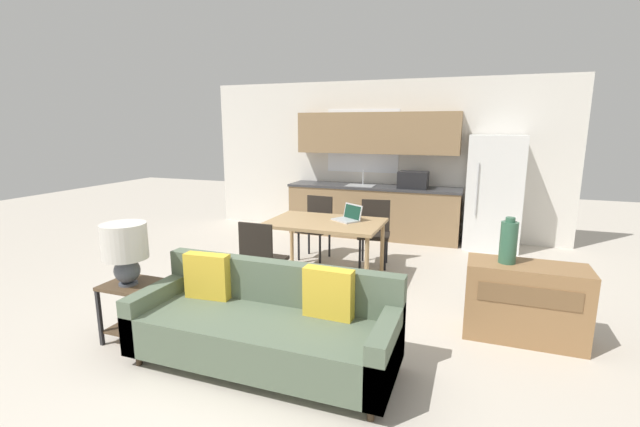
{
  "coord_description": "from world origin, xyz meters",
  "views": [
    {
      "loc": [
        1.69,
        -2.93,
        1.92
      ],
      "look_at": [
        0.05,
        1.5,
        0.95
      ],
      "focal_mm": 24.0,
      "sensor_mm": 36.0,
      "label": 1
    }
  ],
  "objects": [
    {
      "name": "table_lamp",
      "position": [
        -1.14,
        -0.17,
        0.89
      ],
      "size": [
        0.38,
        0.38,
        0.55
      ],
      "color": "#4C515B",
      "rests_on": "side_table"
    },
    {
      "name": "refrigerator",
      "position": [
        1.94,
        4.24,
        0.89
      ],
      "size": [
        0.82,
        0.7,
        1.78
      ],
      "color": "white",
      "rests_on": "ground_plane"
    },
    {
      "name": "wall_back",
      "position": [
        -0.0,
        4.63,
        1.35
      ],
      "size": [
        6.4,
        0.07,
        2.7
      ],
      "color": "silver",
      "rests_on": "ground_plane"
    },
    {
      "name": "dining_chair_far_left",
      "position": [
        -0.49,
        2.8,
        0.5
      ],
      "size": [
        0.45,
        0.45,
        0.9
      ],
      "rotation": [
        0.0,
        0.0,
        -0.07
      ],
      "color": "black",
      "rests_on": "ground_plane"
    },
    {
      "name": "ground_plane",
      "position": [
        0.0,
        0.0,
        0.0
      ],
      "size": [
        20.0,
        20.0,
        0.0
      ],
      "primitive_type": "plane",
      "color": "beige"
    },
    {
      "name": "dining_table",
      "position": [
        -0.05,
        1.94,
        0.69
      ],
      "size": [
        1.4,
        0.94,
        0.76
      ],
      "color": "tan",
      "rests_on": "ground_plane"
    },
    {
      "name": "dining_chair_far_right",
      "position": [
        0.39,
        2.77,
        0.5
      ],
      "size": [
        0.47,
        0.47,
        0.9
      ],
      "rotation": [
        0.0,
        0.0,
        0.14
      ],
      "color": "black",
      "rests_on": "ground_plane"
    },
    {
      "name": "credenza",
      "position": [
        2.17,
        1.13,
        0.35
      ],
      "size": [
        1.02,
        0.46,
        0.71
      ],
      "color": "olive",
      "rests_on": "ground_plane"
    },
    {
      "name": "side_table",
      "position": [
        -1.16,
        -0.13,
        0.36
      ],
      "size": [
        0.42,
        0.42,
        0.54
      ],
      "color": "brown",
      "rests_on": "ground_plane"
    },
    {
      "name": "laptop",
      "position": [
        0.21,
        2.09,
        0.81
      ],
      "size": [
        0.41,
        0.39,
        0.2
      ],
      "rotation": [
        0.0,
        0.0,
        -0.59
      ],
      "color": "#B7BABC",
      "rests_on": "dining_table"
    },
    {
      "name": "dining_chair_near_left",
      "position": [
        -0.49,
        1.1,
        0.5
      ],
      "size": [
        0.43,
        0.43,
        0.9
      ],
      "rotation": [
        0.0,
        0.0,
        3.13
      ],
      "color": "black",
      "rests_on": "ground_plane"
    },
    {
      "name": "couch",
      "position": [
        0.16,
        -0.06,
        0.33
      ],
      "size": [
        2.14,
        0.8,
        0.83
      ],
      "color": "#3D2D1E",
      "rests_on": "ground_plane"
    },
    {
      "name": "kitchen_counter",
      "position": [
        0.01,
        4.33,
        0.84
      ],
      "size": [
        2.97,
        0.65,
        2.15
      ],
      "color": "#8E704C",
      "rests_on": "ground_plane"
    },
    {
      "name": "vase",
      "position": [
        1.99,
        1.12,
        0.9
      ],
      "size": [
        0.15,
        0.15,
        0.42
      ],
      "color": "#336047",
      "rests_on": "credenza"
    }
  ]
}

